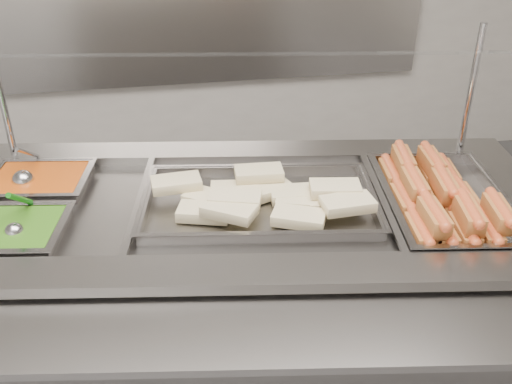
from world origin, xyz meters
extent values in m
cube|color=slate|center=(0.06, 0.51, 0.43)|extent=(1.87, 1.01, 0.86)
cube|color=gray|center=(0.01, 0.17, 0.87)|extent=(1.85, 0.42, 0.03)
cube|color=gray|center=(0.11, 0.85, 0.87)|extent=(1.85, 0.42, 0.03)
cube|color=black|center=(0.06, 0.51, 0.76)|extent=(1.66, 0.81, 0.02)
cube|color=gray|center=(0.48, 0.45, 0.88)|extent=(0.11, 0.56, 0.01)
cube|color=gray|center=(-0.23, 0.56, 0.88)|extent=(0.11, 0.56, 0.01)
cube|color=gray|center=(-0.02, 0.01, 0.84)|extent=(1.79, 0.52, 0.02)
cylinder|color=#BBBABF|center=(-0.65, 0.95, 1.10)|extent=(0.02, 0.02, 0.43)
cylinder|color=#BBBABF|center=(0.87, 0.71, 1.10)|extent=(0.02, 0.02, 0.43)
cube|color=silver|center=(0.09, 0.71, 1.26)|extent=(1.65, 0.54, 0.08)
cube|color=#AF3209|center=(-0.54, 0.75, 0.85)|extent=(0.31, 0.26, 0.09)
cube|color=#1B590E|center=(-0.59, 0.47, 0.85)|extent=(0.31, 0.26, 0.09)
cube|color=#9A4E20|center=(0.52, 0.26, 0.87)|extent=(0.07, 0.15, 0.05)
cylinder|color=#B44720|center=(0.52, 0.26, 0.89)|extent=(0.05, 0.17, 0.03)
cube|color=#9A4E20|center=(0.55, 0.43, 0.87)|extent=(0.07, 0.15, 0.05)
cylinder|color=#B44720|center=(0.55, 0.43, 0.89)|extent=(0.05, 0.17, 0.03)
cube|color=#9A4E20|center=(0.57, 0.60, 0.87)|extent=(0.07, 0.15, 0.05)
cylinder|color=#B44720|center=(0.57, 0.60, 0.89)|extent=(0.06, 0.17, 0.03)
cube|color=#9A4E20|center=(0.58, 0.25, 0.87)|extent=(0.07, 0.15, 0.05)
cylinder|color=#B44720|center=(0.58, 0.25, 0.89)|extent=(0.05, 0.17, 0.03)
cube|color=#9A4E20|center=(0.61, 0.42, 0.87)|extent=(0.08, 0.15, 0.05)
cylinder|color=#B44720|center=(0.61, 0.42, 0.89)|extent=(0.06, 0.17, 0.03)
cube|color=#9A4E20|center=(0.63, 0.59, 0.87)|extent=(0.07, 0.15, 0.05)
cylinder|color=#B44720|center=(0.63, 0.59, 0.89)|extent=(0.05, 0.17, 0.03)
cube|color=#9A4E20|center=(0.64, 0.24, 0.87)|extent=(0.08, 0.15, 0.05)
cylinder|color=#B44720|center=(0.64, 0.24, 0.89)|extent=(0.06, 0.17, 0.03)
cube|color=#9A4E20|center=(0.67, 0.42, 0.86)|extent=(0.07, 0.15, 0.05)
cylinder|color=#B44720|center=(0.67, 0.42, 0.89)|extent=(0.05, 0.17, 0.03)
cube|color=#9A4E20|center=(0.70, 0.59, 0.87)|extent=(0.08, 0.15, 0.05)
cylinder|color=#B44720|center=(0.70, 0.59, 0.89)|extent=(0.06, 0.17, 0.03)
cube|color=#9A4E20|center=(0.70, 0.24, 0.87)|extent=(0.08, 0.15, 0.05)
cylinder|color=#B44720|center=(0.70, 0.24, 0.89)|extent=(0.06, 0.17, 0.03)
cube|color=#9A4E20|center=(0.73, 0.41, 0.87)|extent=(0.07, 0.15, 0.05)
cylinder|color=#B44720|center=(0.73, 0.41, 0.89)|extent=(0.06, 0.17, 0.03)
cube|color=#9A4E20|center=(0.76, 0.58, 0.86)|extent=(0.08, 0.15, 0.05)
cylinder|color=#B44720|center=(0.76, 0.58, 0.89)|extent=(0.06, 0.17, 0.03)
cube|color=#9A4E20|center=(0.55, 0.26, 0.92)|extent=(0.07, 0.15, 0.05)
cylinder|color=#B44720|center=(0.55, 0.26, 0.94)|extent=(0.05, 0.16, 0.03)
cube|color=#9A4E20|center=(0.58, 0.44, 0.92)|extent=(0.07, 0.15, 0.05)
cylinder|color=#B44720|center=(0.58, 0.44, 0.94)|extent=(0.06, 0.17, 0.03)
cube|color=#9A4E20|center=(0.61, 0.60, 0.92)|extent=(0.08, 0.16, 0.05)
cylinder|color=#B44720|center=(0.61, 0.60, 0.94)|extent=(0.06, 0.17, 0.03)
cube|color=#9A4E20|center=(0.65, 0.25, 0.92)|extent=(0.08, 0.16, 0.05)
cylinder|color=#B44720|center=(0.65, 0.25, 0.94)|extent=(0.07, 0.17, 0.03)
cube|color=#9A4E20|center=(0.66, 0.41, 0.92)|extent=(0.08, 0.15, 0.05)
cylinder|color=#B44720|center=(0.66, 0.41, 0.94)|extent=(0.06, 0.17, 0.03)
cube|color=#9A4E20|center=(0.69, 0.57, 0.92)|extent=(0.07, 0.15, 0.05)
cylinder|color=#B44720|center=(0.69, 0.57, 0.94)|extent=(0.05, 0.17, 0.03)
cube|color=#9A4E20|center=(0.73, 0.24, 0.92)|extent=(0.08, 0.16, 0.05)
cylinder|color=#B44720|center=(0.73, 0.24, 0.94)|extent=(0.06, 0.17, 0.03)
cube|color=beige|center=(0.06, 0.57, 0.88)|extent=(0.16, 0.10, 0.03)
cube|color=beige|center=(-0.05, 0.47, 0.88)|extent=(0.17, 0.12, 0.03)
cube|color=beige|center=(0.24, 0.47, 0.88)|extent=(0.17, 0.13, 0.03)
cube|color=beige|center=(0.23, 0.52, 0.88)|extent=(0.15, 0.09, 0.03)
cube|color=beige|center=(0.33, 0.46, 0.88)|extent=(0.15, 0.09, 0.03)
cube|color=beige|center=(0.15, 0.56, 0.88)|extent=(0.17, 0.13, 0.03)
cube|color=beige|center=(0.21, 0.38, 0.88)|extent=(0.17, 0.14, 0.03)
cube|color=beige|center=(-0.03, 0.54, 0.88)|extent=(0.17, 0.15, 0.03)
cube|color=beige|center=(-0.12, 0.60, 0.91)|extent=(0.15, 0.09, 0.03)
cube|color=beige|center=(0.14, 0.61, 0.91)|extent=(0.15, 0.09, 0.03)
cube|color=beige|center=(0.35, 0.39, 0.91)|extent=(0.15, 0.09, 0.03)
cube|color=beige|center=(0.02, 0.42, 0.91)|extent=(0.17, 0.15, 0.03)
cube|color=beige|center=(0.04, 0.47, 0.91)|extent=(0.17, 0.12, 0.03)
cube|color=beige|center=(0.34, 0.47, 0.91)|extent=(0.16, 0.11, 0.03)
sphere|color=#B4B5B9|center=(-0.59, 0.74, 0.89)|extent=(0.07, 0.07, 0.07)
cylinder|color=#B4B5B9|center=(-0.57, 0.82, 0.95)|extent=(0.04, 0.16, 0.10)
sphere|color=#B4B5B9|center=(-0.56, 0.45, 0.88)|extent=(0.06, 0.06, 0.06)
cylinder|color=#136C14|center=(-0.55, 0.53, 0.94)|extent=(0.04, 0.14, 0.11)
camera|label=1|loc=(-0.16, -0.93, 1.73)|focal=40.00mm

